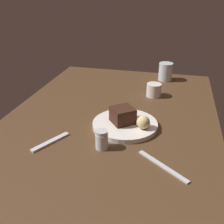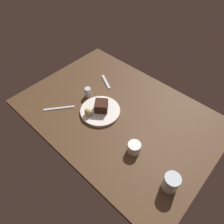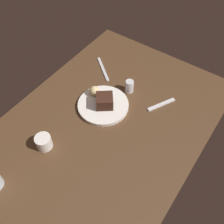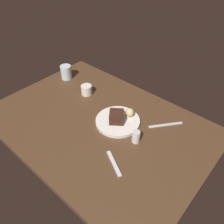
{
  "view_description": "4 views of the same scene",
  "coord_description": "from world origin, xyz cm",
  "px_view_note": "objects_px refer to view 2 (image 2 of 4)",
  "views": [
    {
      "loc": [
        95.5,
        23.22,
        53.28
      ],
      "look_at": [
        5.03,
        1.26,
        7.13
      ],
      "focal_mm": 43.42,
      "sensor_mm": 36.0,
      "label": 1
    },
    {
      "loc": [
        -53.74,
        63.05,
        98.54
      ],
      "look_at": [
        -0.43,
        5.4,
        8.05
      ],
      "focal_mm": 32.84,
      "sensor_mm": 36.0,
      "label": 2
    },
    {
      "loc": [
        -57.86,
        -44.42,
        103.15
      ],
      "look_at": [
        4.76,
        -0.39,
        7.18
      ],
      "focal_mm": 43.42,
      "sensor_mm": 36.0,
      "label": 3
    },
    {
      "loc": [
        67.15,
        -64.69,
        89.46
      ],
      "look_at": [
        2.56,
        8.3,
        6.65
      ],
      "focal_mm": 36.86,
      "sensor_mm": 36.0,
      "label": 4
    }
  ],
  "objects_px": {
    "water_glass": "(171,183)",
    "coffee_cup": "(134,148)",
    "chocolate_cake_slice": "(101,106)",
    "bread_roll": "(88,112)",
    "salt_shaker": "(88,92)",
    "butter_knife": "(59,108)",
    "dessert_plate": "(100,111)",
    "dessert_spoon": "(106,82)"
  },
  "relations": [
    {
      "from": "dessert_spoon",
      "to": "bread_roll",
      "type": "bearing_deg",
      "value": -36.61
    },
    {
      "from": "dessert_plate",
      "to": "water_glass",
      "type": "relative_size",
      "value": 2.57
    },
    {
      "from": "salt_shaker",
      "to": "coffee_cup",
      "type": "xyz_separation_m",
      "value": [
        -0.48,
        0.12,
        -0.0
      ]
    },
    {
      "from": "water_glass",
      "to": "coffee_cup",
      "type": "relative_size",
      "value": 1.38
    },
    {
      "from": "chocolate_cake_slice",
      "to": "water_glass",
      "type": "bearing_deg",
      "value": 167.79
    },
    {
      "from": "water_glass",
      "to": "coffee_cup",
      "type": "xyz_separation_m",
      "value": [
        0.24,
        -0.04,
        -0.02
      ]
    },
    {
      "from": "chocolate_cake_slice",
      "to": "dessert_spoon",
      "type": "bearing_deg",
      "value": -51.73
    },
    {
      "from": "salt_shaker",
      "to": "chocolate_cake_slice",
      "type": "bearing_deg",
      "value": 167.12
    },
    {
      "from": "butter_knife",
      "to": "bread_roll",
      "type": "bearing_deg",
      "value": -27.33
    },
    {
      "from": "bread_roll",
      "to": "salt_shaker",
      "type": "xyz_separation_m",
      "value": [
        0.13,
        -0.12,
        -0.01
      ]
    },
    {
      "from": "dessert_plate",
      "to": "chocolate_cake_slice",
      "type": "bearing_deg",
      "value": -96.9
    },
    {
      "from": "salt_shaker",
      "to": "butter_knife",
      "type": "xyz_separation_m",
      "value": [
        0.05,
        0.2,
        -0.03
      ]
    },
    {
      "from": "dessert_spoon",
      "to": "butter_knife",
      "type": "bearing_deg",
      "value": -68.6
    },
    {
      "from": "dessert_plate",
      "to": "coffee_cup",
      "type": "bearing_deg",
      "value": 167.11
    },
    {
      "from": "coffee_cup",
      "to": "butter_knife",
      "type": "height_order",
      "value": "coffee_cup"
    },
    {
      "from": "salt_shaker",
      "to": "butter_knife",
      "type": "bearing_deg",
      "value": 75.33
    },
    {
      "from": "salt_shaker",
      "to": "dessert_spoon",
      "type": "bearing_deg",
      "value": -86.58
    },
    {
      "from": "coffee_cup",
      "to": "dessert_plate",
      "type": "bearing_deg",
      "value": -12.89
    },
    {
      "from": "dessert_plate",
      "to": "coffee_cup",
      "type": "relative_size",
      "value": 3.55
    },
    {
      "from": "chocolate_cake_slice",
      "to": "water_glass",
      "type": "xyz_separation_m",
      "value": [
        -0.56,
        0.12,
        0.0
      ]
    },
    {
      "from": "coffee_cup",
      "to": "butter_knife",
      "type": "distance_m",
      "value": 0.54
    },
    {
      "from": "salt_shaker",
      "to": "dessert_plate",
      "type": "bearing_deg",
      "value": 163.6
    },
    {
      "from": "salt_shaker",
      "to": "bread_roll",
      "type": "bearing_deg",
      "value": 138.26
    },
    {
      "from": "water_glass",
      "to": "butter_knife",
      "type": "distance_m",
      "value": 0.78
    },
    {
      "from": "dessert_plate",
      "to": "butter_knife",
      "type": "relative_size",
      "value": 1.29
    },
    {
      "from": "bread_roll",
      "to": "salt_shaker",
      "type": "distance_m",
      "value": 0.18
    },
    {
      "from": "chocolate_cake_slice",
      "to": "bread_roll",
      "type": "xyz_separation_m",
      "value": [
        0.03,
        0.08,
        -0.01
      ]
    },
    {
      "from": "bread_roll",
      "to": "water_glass",
      "type": "relative_size",
      "value": 0.51
    },
    {
      "from": "dessert_plate",
      "to": "dessert_spoon",
      "type": "xyz_separation_m",
      "value": [
        0.17,
        -0.22,
        -0.01
      ]
    },
    {
      "from": "dessert_plate",
      "to": "coffee_cup",
      "type": "height_order",
      "value": "coffee_cup"
    },
    {
      "from": "dessert_spoon",
      "to": "water_glass",
      "type": "bearing_deg",
      "value": 3.06
    },
    {
      "from": "chocolate_cake_slice",
      "to": "bread_roll",
      "type": "bearing_deg",
      "value": 71.29
    },
    {
      "from": "salt_shaker",
      "to": "butter_knife",
      "type": "relative_size",
      "value": 0.35
    },
    {
      "from": "water_glass",
      "to": "bread_roll",
      "type": "bearing_deg",
      "value": -3.97
    },
    {
      "from": "butter_knife",
      "to": "chocolate_cake_slice",
      "type": "bearing_deg",
      "value": -13.98
    },
    {
      "from": "water_glass",
      "to": "coffee_cup",
      "type": "distance_m",
      "value": 0.25
    },
    {
      "from": "dessert_plate",
      "to": "chocolate_cake_slice",
      "type": "relative_size",
      "value": 3.13
    },
    {
      "from": "salt_shaker",
      "to": "dessert_spoon",
      "type": "height_order",
      "value": "salt_shaker"
    },
    {
      "from": "coffee_cup",
      "to": "water_glass",
      "type": "bearing_deg",
      "value": 171.08
    },
    {
      "from": "bread_roll",
      "to": "salt_shaker",
      "type": "relative_size",
      "value": 0.73
    },
    {
      "from": "dessert_plate",
      "to": "water_glass",
      "type": "height_order",
      "value": "water_glass"
    },
    {
      "from": "chocolate_cake_slice",
      "to": "bread_roll",
      "type": "height_order",
      "value": "chocolate_cake_slice"
    }
  ]
}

